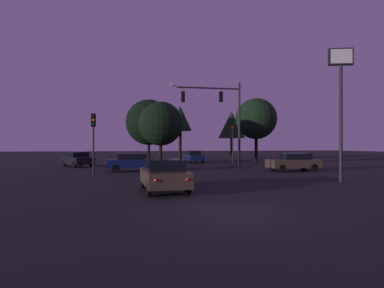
# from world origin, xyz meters

# --- Properties ---
(ground_plane) EXTENTS (168.00, 168.00, 0.00)m
(ground_plane) POSITION_xyz_m (0.00, 24.50, 0.00)
(ground_plane) COLOR black
(ground_plane) RESTS_ON ground
(traffic_signal_mast_arm) EXTENTS (6.27, 0.44, 7.75)m
(traffic_signal_mast_arm) POSITION_xyz_m (4.37, 16.04, 5.30)
(traffic_signal_mast_arm) COLOR #232326
(traffic_signal_mast_arm) RESTS_ON ground
(traffic_light_corner_left) EXTENTS (0.34, 0.38, 4.36)m
(traffic_light_corner_left) POSITION_xyz_m (-5.89, 12.12, 3.09)
(traffic_light_corner_left) COLOR #232326
(traffic_light_corner_left) RESTS_ON ground
(traffic_light_corner_right) EXTENTS (0.32, 0.36, 4.09)m
(traffic_light_corner_right) POSITION_xyz_m (6.31, 18.65, 2.91)
(traffic_light_corner_right) COLOR #232326
(traffic_light_corner_right) RESTS_ON ground
(car_nearside_lane) EXTENTS (2.14, 4.38, 1.52)m
(car_nearside_lane) POSITION_xyz_m (-1.79, 4.95, 0.80)
(car_nearside_lane) COLOR #473828
(car_nearside_lane) RESTS_ON ground
(car_crossing_left) EXTENTS (4.40, 1.80, 1.52)m
(car_crossing_left) POSITION_xyz_m (10.10, 13.93, 0.79)
(car_crossing_left) COLOR #473828
(car_crossing_left) RESTS_ON ground
(car_crossing_right) EXTENTS (4.58, 1.92, 1.52)m
(car_crossing_right) POSITION_xyz_m (-3.17, 16.53, 0.80)
(car_crossing_right) COLOR #0F1947
(car_crossing_right) RESTS_ON ground
(car_far_lane) EXTENTS (3.83, 4.81, 1.52)m
(car_far_lane) POSITION_xyz_m (-8.83, 23.34, 0.80)
(car_far_lane) COLOR black
(car_far_lane) RESTS_ON ground
(car_parked_lot) EXTENTS (1.95, 4.64, 1.52)m
(car_parked_lot) POSITION_xyz_m (4.27, 28.03, 0.80)
(car_parked_lot) COLOR #0F1947
(car_parked_lot) RESTS_ON ground
(store_sign_illuminated) EXTENTS (1.42, 0.62, 7.95)m
(store_sign_illuminated) POSITION_xyz_m (8.88, 6.41, 5.75)
(store_sign_illuminated) COLOR #232326
(store_sign_illuminated) RESTS_ON ground
(tree_behind_sign) EXTENTS (5.95, 5.95, 8.18)m
(tree_behind_sign) POSITION_xyz_m (-1.18, 30.42, 5.20)
(tree_behind_sign) COLOR black
(tree_behind_sign) RESTS_ON ground
(tree_left_far) EXTENTS (5.11, 5.11, 8.07)m
(tree_left_far) POSITION_xyz_m (11.87, 26.02, 5.49)
(tree_left_far) COLOR black
(tree_left_far) RESTS_ON ground
(tree_center_horizon) EXTENTS (4.51, 4.51, 6.65)m
(tree_center_horizon) POSITION_xyz_m (-0.45, 21.33, 4.38)
(tree_center_horizon) COLOR black
(tree_center_horizon) RESTS_ON ground
(tree_right_cluster) EXTENTS (3.44, 3.44, 8.10)m
(tree_right_cluster) POSITION_xyz_m (3.70, 35.05, 6.15)
(tree_right_cluster) COLOR black
(tree_right_cluster) RESTS_ON ground
(tree_lot_edge) EXTENTS (3.96, 3.96, 7.22)m
(tree_lot_edge) POSITION_xyz_m (11.10, 33.26, 5.22)
(tree_lot_edge) COLOR black
(tree_lot_edge) RESTS_ON ground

